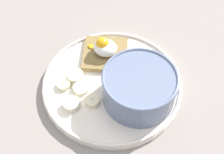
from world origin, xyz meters
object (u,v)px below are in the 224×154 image
at_px(banana_slice_front, 81,89).
at_px(banana_slice_left, 75,76).
at_px(banana_slice_inner, 64,84).
at_px(banana_slice_right, 72,104).
at_px(banana_slice_back, 92,101).
at_px(oatmeal_bowl, 139,87).
at_px(toast_slice, 105,54).
at_px(poached_egg, 104,47).

relative_size(banana_slice_front, banana_slice_left, 0.78).
bearing_deg(banana_slice_inner, banana_slice_left, -114.41).
height_order(banana_slice_left, banana_slice_right, banana_slice_right).
distance_m(banana_slice_left, banana_slice_right, 0.06).
distance_m(banana_slice_back, banana_slice_inner, 0.07).
xyz_separation_m(banana_slice_back, banana_slice_right, (0.03, 0.02, 0.00)).
bearing_deg(banana_slice_front, banana_slice_inner, 7.33).
bearing_deg(banana_slice_inner, banana_slice_front, -172.67).
bearing_deg(oatmeal_bowl, banana_slice_left, 3.50).
bearing_deg(banana_slice_right, toast_slice, -92.54).
relative_size(oatmeal_bowl, banana_slice_right, 3.35).
distance_m(oatmeal_bowl, banana_slice_right, 0.13).
xyz_separation_m(banana_slice_front, banana_slice_back, (-0.03, 0.02, 0.00)).
bearing_deg(banana_slice_back, toast_slice, -77.39).
bearing_deg(oatmeal_bowl, banana_slice_back, 32.41).
height_order(banana_slice_front, banana_slice_right, banana_slice_right).
distance_m(banana_slice_front, banana_slice_left, 0.03).
bearing_deg(banana_slice_inner, oatmeal_bowl, -166.74).
relative_size(oatmeal_bowl, banana_slice_front, 3.82).
distance_m(poached_egg, banana_slice_inner, 0.11).
bearing_deg(banana_slice_right, banana_slice_front, -88.08).
bearing_deg(toast_slice, banana_slice_front, 85.69).
relative_size(poached_egg, banana_slice_inner, 2.09).
xyz_separation_m(oatmeal_bowl, banana_slice_back, (0.07, 0.05, -0.03)).
distance_m(banana_slice_left, banana_slice_inner, 0.03).
bearing_deg(banana_slice_back, banana_slice_left, -34.49).
bearing_deg(banana_slice_back, oatmeal_bowl, -147.59).
relative_size(oatmeal_bowl, banana_slice_left, 2.98).
bearing_deg(banana_slice_inner, banana_slice_back, 168.88).
bearing_deg(banana_slice_back, banana_slice_front, -28.10).
distance_m(toast_slice, banana_slice_left, 0.08).
relative_size(oatmeal_bowl, poached_egg, 2.09).
height_order(poached_egg, banana_slice_inner, poached_egg).
relative_size(toast_slice, banana_slice_left, 2.51).
height_order(oatmeal_bowl, banana_slice_right, oatmeal_bowl).
xyz_separation_m(toast_slice, banana_slice_left, (0.03, 0.08, 0.00)).
xyz_separation_m(oatmeal_bowl, banana_slice_right, (0.10, 0.07, -0.02)).
distance_m(banana_slice_front, banana_slice_inner, 0.03).
distance_m(toast_slice, poached_egg, 0.02).
bearing_deg(banana_slice_left, poached_egg, -110.37).
height_order(toast_slice, banana_slice_back, banana_slice_back).
bearing_deg(poached_egg, banana_slice_left, 69.63).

